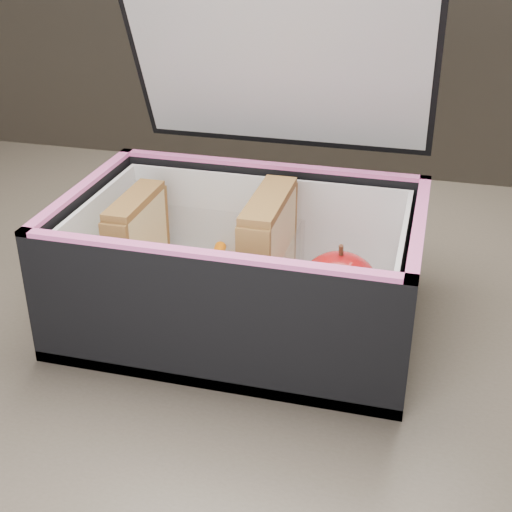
# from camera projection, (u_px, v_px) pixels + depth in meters

# --- Properties ---
(kitchen_table) EXTENTS (1.20, 0.80, 0.75)m
(kitchen_table) POSITION_uv_depth(u_px,v_px,m) (298.00, 403.00, 0.69)
(kitchen_table) COLOR brown
(kitchen_table) RESTS_ON ground
(lunch_bag) EXTENTS (0.30, 0.28, 0.29)m
(lunch_bag) POSITION_uv_depth(u_px,v_px,m) (243.00, 256.00, 0.62)
(lunch_bag) COLOR black
(lunch_bag) RESTS_ON kitchen_table
(plastic_tub) EXTENTS (0.16, 0.12, 0.07)m
(plastic_tub) POSITION_uv_depth(u_px,v_px,m) (202.00, 270.00, 0.64)
(plastic_tub) COLOR white
(plastic_tub) RESTS_ON lunch_bag
(sandwich_left) EXTENTS (0.02, 0.09, 0.10)m
(sandwich_left) POSITION_uv_depth(u_px,v_px,m) (138.00, 246.00, 0.65)
(sandwich_left) COLOR #CDBA7F
(sandwich_left) RESTS_ON plastic_tub
(sandwich_right) EXTENTS (0.03, 0.10, 0.11)m
(sandwich_right) POSITION_uv_depth(u_px,v_px,m) (268.00, 255.00, 0.62)
(sandwich_right) COLOR #CDBA7F
(sandwich_right) RESTS_ON plastic_tub
(carrot_sticks) EXTENTS (0.05, 0.14, 0.03)m
(carrot_sticks) POSITION_uv_depth(u_px,v_px,m) (207.00, 287.00, 0.64)
(carrot_sticks) COLOR #FF7700
(carrot_sticks) RESTS_ON plastic_tub
(paper_napkin) EXTENTS (0.07, 0.08, 0.01)m
(paper_napkin) POSITION_uv_depth(u_px,v_px,m) (332.00, 321.00, 0.62)
(paper_napkin) COLOR white
(paper_napkin) RESTS_ON lunch_bag
(red_apple) EXTENTS (0.08, 0.08, 0.07)m
(red_apple) POSITION_uv_depth(u_px,v_px,m) (339.00, 288.00, 0.60)
(red_apple) COLOR maroon
(red_apple) RESTS_ON paper_napkin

